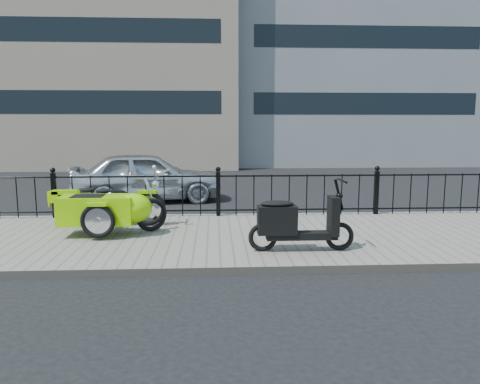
{
  "coord_description": "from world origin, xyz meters",
  "views": [
    {
      "loc": [
        -0.08,
        -8.75,
        2.14
      ],
      "look_at": [
        0.4,
        -0.1,
        0.85
      ],
      "focal_mm": 35.0,
      "sensor_mm": 36.0,
      "label": 1
    }
  ],
  "objects": [
    {
      "name": "scooter",
      "position": [
        1.17,
        -1.59,
        0.56
      ],
      "size": [
        1.69,
        0.49,
        1.15
      ],
      "color": "black",
      "rests_on": "sidewalk"
    },
    {
      "name": "building_tan",
      "position": [
        -6.0,
        15.99,
        6.0
      ],
      "size": [
        14.0,
        8.01,
        12.0
      ],
      "color": "gray",
      "rests_on": "ground"
    },
    {
      "name": "ground",
      "position": [
        0.0,
        0.0,
        0.0
      ],
      "size": [
        120.0,
        120.0,
        0.0
      ],
      "primitive_type": "plane",
      "color": "black",
      "rests_on": "ground"
    },
    {
      "name": "sidewalk",
      "position": [
        0.0,
        -0.5,
        0.06
      ],
      "size": [
        30.0,
        3.8,
        0.12
      ],
      "primitive_type": "cube",
      "color": "slate",
      "rests_on": "ground"
    },
    {
      "name": "building_grey",
      "position": [
        7.0,
        16.99,
        7.5
      ],
      "size": [
        12.0,
        8.01,
        15.0
      ],
      "color": "slate",
      "rests_on": "ground"
    },
    {
      "name": "iron_fence",
      "position": [
        0.0,
        1.3,
        0.59
      ],
      "size": [
        14.11,
        0.11,
        1.08
      ],
      "color": "black",
      "rests_on": "sidewalk"
    },
    {
      "name": "curb",
      "position": [
        0.0,
        1.44,
        0.06
      ],
      "size": [
        30.0,
        0.1,
        0.12
      ],
      "primitive_type": "cube",
      "color": "gray",
      "rests_on": "ground"
    },
    {
      "name": "sedan_car",
      "position": [
        -1.91,
        3.97,
        0.69
      ],
      "size": [
        4.24,
        2.25,
        1.37
      ],
      "primitive_type": "imported",
      "rotation": [
        0.0,
        0.0,
        1.73
      ],
      "color": "silver",
      "rests_on": "ground"
    },
    {
      "name": "motorcycle_sidecar",
      "position": [
        -2.01,
        -0.24,
        0.59
      ],
      "size": [
        2.28,
        1.48,
        0.98
      ],
      "color": "black",
      "rests_on": "sidewalk"
    },
    {
      "name": "spare_tire",
      "position": [
        -1.26,
        -0.11,
        0.43
      ],
      "size": [
        0.58,
        0.42,
        0.63
      ],
      "primitive_type": "torus",
      "rotation": [
        1.57,
        0.0,
        0.58
      ],
      "color": "black",
      "rests_on": "sidewalk"
    }
  ]
}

